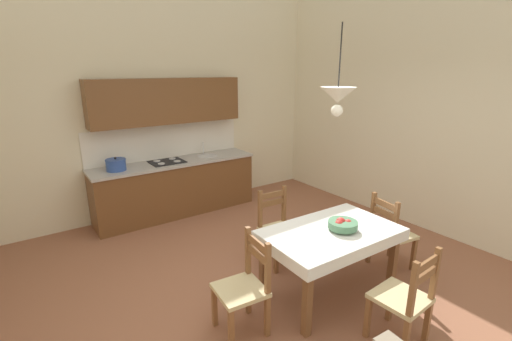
{
  "coord_description": "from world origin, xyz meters",
  "views": [
    {
      "loc": [
        -2.09,
        -2.7,
        2.34
      ],
      "look_at": [
        0.4,
        0.82,
        1.09
      ],
      "focal_mm": 24.66,
      "sensor_mm": 36.0,
      "label": 1
    }
  ],
  "objects_px": {
    "dining_chair_kitchen_side": "(278,228)",
    "fruit_bowl": "(343,225)",
    "dining_table": "(330,241)",
    "dining_chair_camera_side": "(405,299)",
    "kitchen_cabinetry": "(174,163)",
    "dining_chair_window_side": "(390,234)",
    "dining_chair_tv_side": "(244,287)",
    "pendant_lamp": "(338,96)"
  },
  "relations": [
    {
      "from": "dining_chair_tv_side",
      "to": "dining_chair_kitchen_side",
      "type": "height_order",
      "value": "same"
    },
    {
      "from": "dining_chair_camera_side",
      "to": "kitchen_cabinetry",
      "type": "bearing_deg",
      "value": 96.35
    },
    {
      "from": "kitchen_cabinetry",
      "to": "dining_chair_window_side",
      "type": "xyz_separation_m",
      "value": [
        1.42,
        -3.11,
        -0.41
      ]
    },
    {
      "from": "dining_chair_tv_side",
      "to": "dining_chair_camera_side",
      "type": "height_order",
      "value": "same"
    },
    {
      "from": "pendant_lamp",
      "to": "kitchen_cabinetry",
      "type": "bearing_deg",
      "value": 96.51
    },
    {
      "from": "dining_chair_camera_side",
      "to": "dining_chair_window_side",
      "type": "relative_size",
      "value": 1.0
    },
    {
      "from": "kitchen_cabinetry",
      "to": "dining_table",
      "type": "height_order",
      "value": "kitchen_cabinetry"
    },
    {
      "from": "kitchen_cabinetry",
      "to": "dining_chair_kitchen_side",
      "type": "xyz_separation_m",
      "value": [
        0.42,
        -2.22,
        -0.41
      ]
    },
    {
      "from": "dining_table",
      "to": "dining_chair_kitchen_side",
      "type": "bearing_deg",
      "value": 90.88
    },
    {
      "from": "kitchen_cabinetry",
      "to": "fruit_bowl",
      "type": "distance_m",
      "value": 3.17
    },
    {
      "from": "kitchen_cabinetry",
      "to": "dining_chair_tv_side",
      "type": "height_order",
      "value": "kitchen_cabinetry"
    },
    {
      "from": "dining_chair_camera_side",
      "to": "dining_chair_window_side",
      "type": "xyz_separation_m",
      "value": [
        0.98,
        0.82,
        0.0
      ]
    },
    {
      "from": "kitchen_cabinetry",
      "to": "dining_chair_window_side",
      "type": "bearing_deg",
      "value": -65.45
    },
    {
      "from": "dining_chair_camera_side",
      "to": "dining_chair_tv_side",
      "type": "bearing_deg",
      "value": 137.98
    },
    {
      "from": "pendant_lamp",
      "to": "dining_chair_camera_side",
      "type": "bearing_deg",
      "value": -84.24
    },
    {
      "from": "dining_chair_window_side",
      "to": "pendant_lamp",
      "type": "distance_m",
      "value": 1.98
    },
    {
      "from": "dining_chair_window_side",
      "to": "kitchen_cabinetry",
      "type": "bearing_deg",
      "value": 114.55
    },
    {
      "from": "fruit_bowl",
      "to": "pendant_lamp",
      "type": "bearing_deg",
      "value": 171.21
    },
    {
      "from": "dining_chair_tv_side",
      "to": "dining_chair_camera_side",
      "type": "bearing_deg",
      "value": -42.02
    },
    {
      "from": "dining_chair_window_side",
      "to": "pendant_lamp",
      "type": "bearing_deg",
      "value": 179.64
    },
    {
      "from": "kitchen_cabinetry",
      "to": "dining_table",
      "type": "bearing_deg",
      "value": -82.05
    },
    {
      "from": "kitchen_cabinetry",
      "to": "dining_chair_camera_side",
      "type": "height_order",
      "value": "kitchen_cabinetry"
    },
    {
      "from": "dining_chair_camera_side",
      "to": "fruit_bowl",
      "type": "bearing_deg",
      "value": 84.09
    },
    {
      "from": "dining_chair_kitchen_side",
      "to": "pendant_lamp",
      "type": "xyz_separation_m",
      "value": [
        -0.06,
        -0.88,
        1.66
      ]
    },
    {
      "from": "dining_chair_kitchen_side",
      "to": "dining_table",
      "type": "bearing_deg",
      "value": -89.12
    },
    {
      "from": "dining_chair_tv_side",
      "to": "fruit_bowl",
      "type": "bearing_deg",
      "value": -6.87
    },
    {
      "from": "dining_chair_kitchen_side",
      "to": "fruit_bowl",
      "type": "relative_size",
      "value": 3.1
    },
    {
      "from": "dining_chair_camera_side",
      "to": "dining_chair_kitchen_side",
      "type": "relative_size",
      "value": 1.0
    },
    {
      "from": "fruit_bowl",
      "to": "dining_chair_kitchen_side",
      "type": "bearing_deg",
      "value": 96.6
    },
    {
      "from": "kitchen_cabinetry",
      "to": "dining_chair_camera_side",
      "type": "xyz_separation_m",
      "value": [
        0.44,
        -3.93,
        -0.41
      ]
    },
    {
      "from": "dining_table",
      "to": "dining_chair_camera_side",
      "type": "height_order",
      "value": "dining_chair_camera_side"
    },
    {
      "from": "dining_chair_camera_side",
      "to": "dining_chair_window_side",
      "type": "bearing_deg",
      "value": 39.74
    },
    {
      "from": "dining_table",
      "to": "fruit_bowl",
      "type": "xyz_separation_m",
      "value": [
        0.09,
        -0.07,
        0.19
      ]
    },
    {
      "from": "dining_table",
      "to": "dining_chair_window_side",
      "type": "relative_size",
      "value": 1.53
    },
    {
      "from": "dining_chair_tv_side",
      "to": "dining_chair_window_side",
      "type": "bearing_deg",
      "value": -3.28
    },
    {
      "from": "dining_chair_camera_side",
      "to": "dining_chair_window_side",
      "type": "distance_m",
      "value": 1.28
    },
    {
      "from": "dining_chair_tv_side",
      "to": "dining_chair_kitchen_side",
      "type": "xyz_separation_m",
      "value": [
        1.01,
        0.77,
        0.0
      ]
    },
    {
      "from": "dining_chair_tv_side",
      "to": "dining_chair_camera_side",
      "type": "xyz_separation_m",
      "value": [
        1.04,
        -0.93,
        0.0
      ]
    },
    {
      "from": "dining_table",
      "to": "dining_chair_kitchen_side",
      "type": "distance_m",
      "value": 0.86
    },
    {
      "from": "kitchen_cabinetry",
      "to": "dining_chair_tv_side",
      "type": "xyz_separation_m",
      "value": [
        -0.6,
        -3.0,
        -0.41
      ]
    },
    {
      "from": "dining_chair_camera_side",
      "to": "dining_chair_kitchen_side",
      "type": "xyz_separation_m",
      "value": [
        -0.02,
        1.71,
        0.0
      ]
    },
    {
      "from": "dining_chair_tv_side",
      "to": "pendant_lamp",
      "type": "bearing_deg",
      "value": -6.53
    }
  ]
}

